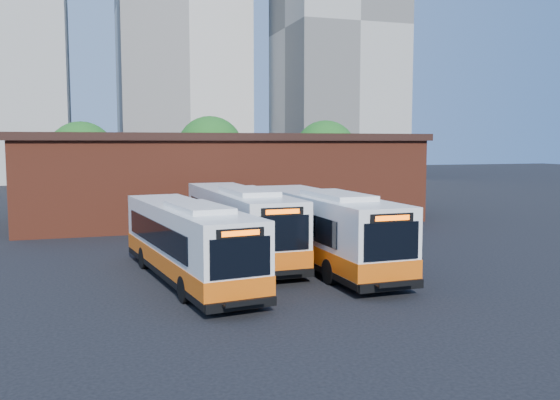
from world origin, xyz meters
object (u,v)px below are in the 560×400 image
object	(u,v)px
bus_midwest	(240,225)
bus_mideast	(323,231)
bus_west	(188,245)
transit_worker	(368,264)

from	to	relation	value
bus_midwest	bus_mideast	size ratio (longest dim) A/B	1.01
bus_west	bus_midwest	xyz separation A→B (m)	(3.26, 4.16, 0.11)
bus_west	transit_worker	distance (m)	7.50
bus_mideast	transit_worker	bearing A→B (deg)	-86.13
bus_midwest	transit_worker	bearing A→B (deg)	-64.27
bus_west	bus_midwest	bearing A→B (deg)	44.07
bus_mideast	bus_midwest	bearing A→B (deg)	135.30
bus_midwest	transit_worker	world-z (taller)	bus_midwest
bus_west	bus_mideast	xyz separation A→B (m)	(6.53, 1.10, 0.10)
bus_midwest	bus_mideast	distance (m)	4.47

